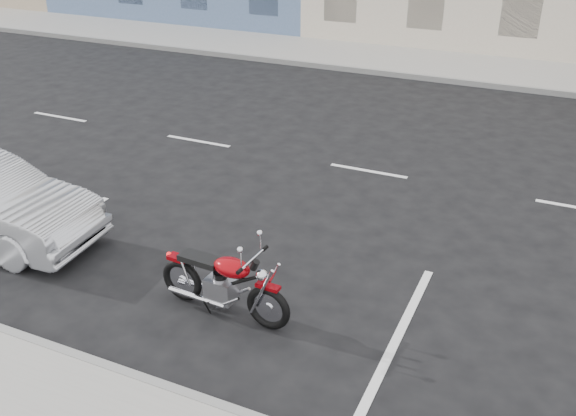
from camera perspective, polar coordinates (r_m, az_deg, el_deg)
name	(u,v)px	position (r m, az deg, el deg)	size (l,w,h in m)	color
ground	(469,189)	(12.64, 15.80, 1.66)	(120.00, 120.00, 0.00)	black
sidewalk_far	(365,57)	(21.75, 6.83, 13.20)	(80.00, 3.40, 0.15)	gray
curb_far	(347,69)	(20.18, 5.26, 12.21)	(80.00, 0.12, 0.16)	gray
motorcycle	(270,299)	(8.23, -1.62, -8.12)	(1.99, 0.66, 1.00)	black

